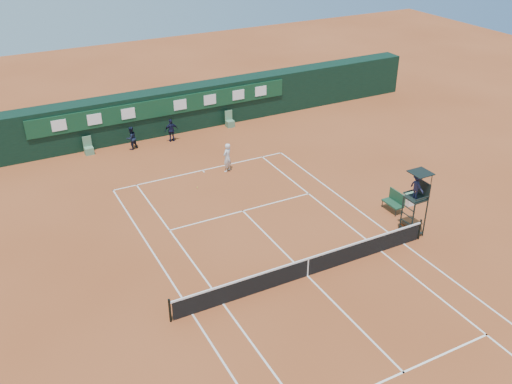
% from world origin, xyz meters
% --- Properties ---
extents(ground, '(90.00, 90.00, 0.00)m').
position_xyz_m(ground, '(0.00, 0.00, 0.00)').
color(ground, '#A64F27').
rests_on(ground, ground).
extents(court_lines, '(11.05, 23.85, 0.01)m').
position_xyz_m(court_lines, '(0.00, 0.00, 0.01)').
color(court_lines, white).
rests_on(court_lines, ground).
extents(tennis_net, '(12.90, 0.10, 1.10)m').
position_xyz_m(tennis_net, '(0.00, 0.00, 0.51)').
color(tennis_net, black).
rests_on(tennis_net, ground).
extents(back_wall, '(40.00, 1.65, 3.00)m').
position_xyz_m(back_wall, '(0.00, 18.74, 1.51)').
color(back_wall, black).
rests_on(back_wall, ground).
extents(linesman_chair_left, '(0.55, 0.50, 1.15)m').
position_xyz_m(linesman_chair_left, '(-5.50, 17.48, 0.32)').
color(linesman_chair_left, '#5C8D65').
rests_on(linesman_chair_left, ground).
extents(linesman_chair_right, '(0.55, 0.50, 1.15)m').
position_xyz_m(linesman_chair_right, '(4.50, 17.48, 0.32)').
color(linesman_chair_right, '#568460').
rests_on(linesman_chair_right, ground).
extents(umpire_chair, '(0.96, 0.95, 3.42)m').
position_xyz_m(umpire_chair, '(6.35, 0.51, 2.46)').
color(umpire_chair, black).
rests_on(umpire_chair, ground).
extents(player_bench, '(0.56, 1.20, 1.10)m').
position_xyz_m(player_bench, '(7.13, 2.74, 0.60)').
color(player_bench, '#193F2A').
rests_on(player_bench, ground).
extents(tennis_bag, '(0.56, 0.89, 0.31)m').
position_xyz_m(tennis_bag, '(6.53, 0.88, 0.15)').
color(tennis_bag, black).
rests_on(tennis_bag, ground).
extents(cooler, '(0.57, 0.57, 0.65)m').
position_xyz_m(cooler, '(8.34, 2.91, 0.33)').
color(cooler, white).
rests_on(cooler, ground).
extents(tennis_ball, '(0.07, 0.07, 0.07)m').
position_xyz_m(tennis_ball, '(-1.15, 9.93, 0.03)').
color(tennis_ball, '#D9EF37').
rests_on(tennis_ball, ground).
extents(player, '(0.79, 0.70, 1.80)m').
position_xyz_m(player, '(1.31, 11.10, 0.90)').
color(player, silver).
rests_on(player, ground).
extents(ball_kid_left, '(0.92, 0.83, 1.55)m').
position_xyz_m(ball_kid_left, '(-2.82, 16.94, 0.77)').
color(ball_kid_left, black).
rests_on(ball_kid_left, ground).
extents(ball_kid_right, '(0.93, 0.41, 1.57)m').
position_xyz_m(ball_kid_right, '(-0.07, 16.94, 0.79)').
color(ball_kid_right, black).
rests_on(ball_kid_right, ground).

